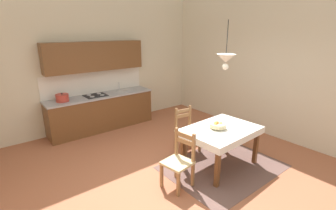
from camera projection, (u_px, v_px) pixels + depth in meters
The scene contains 10 objects.
ground_plane at pixel (168, 179), 4.34m from camera, with size 6.72×6.84×0.10m, color #A86042.
wall_back at pixel (89, 49), 6.11m from camera, with size 6.72×0.12×4.03m, color beige.
wall_right at pixel (276, 51), 5.58m from camera, with size 0.12×6.84×4.03m, color beige.
area_rug at pixel (223, 167), 4.64m from camera, with size 2.10×1.60×0.01m, color brown.
kitchen_cabinetry at pixel (100, 96), 6.23m from camera, with size 2.68×0.63×2.20m.
dining_table at pixel (221, 135), 4.53m from camera, with size 1.39×1.04×0.75m.
dining_chair_kitchen_side at pixel (187, 131), 5.17m from camera, with size 0.46×0.46×0.93m.
dining_chair_tv_side at pixel (179, 161), 3.97m from camera, with size 0.48×0.48×0.93m.
fruit_bowl at pixel (218, 125), 4.47m from camera, with size 0.30×0.30×0.12m.
pendant_lamp at pixel (226, 59), 4.07m from camera, with size 0.32×0.32×0.80m.
Camera 1 is at (-2.34, -2.94, 2.48)m, focal length 26.33 mm.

